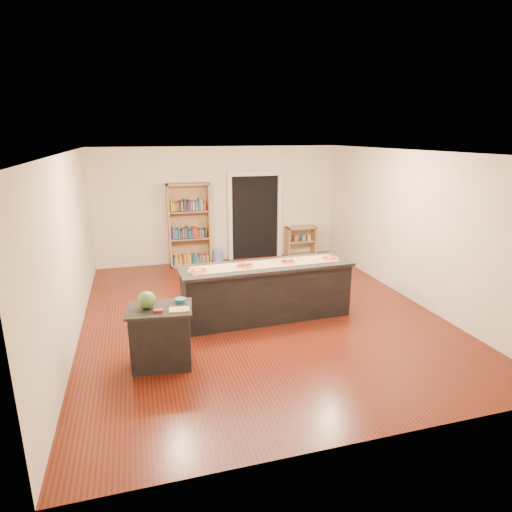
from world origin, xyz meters
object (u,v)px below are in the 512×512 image
object	(u,v)px
kitchen_island	(266,291)
watermelon	(147,300)
side_counter	(161,336)
waste_bin	(218,257)
bookshelf	(189,225)
low_shelf	(301,241)

from	to	relation	value
kitchen_island	watermelon	distance (m)	2.32
kitchen_island	side_counter	distance (m)	2.15
side_counter	watermelon	xyz separation A→B (m)	(-0.16, 0.03, 0.54)
side_counter	waste_bin	bearing A→B (deg)	76.92
bookshelf	low_shelf	size ratio (longest dim) A/B	2.53
kitchen_island	low_shelf	distance (m)	4.06
bookshelf	watermelon	size ratio (longest dim) A/B	8.35
kitchen_island	bookshelf	size ratio (longest dim) A/B	1.48
low_shelf	kitchen_island	bearing A→B (deg)	-119.91
low_shelf	watermelon	distance (m)	6.13
bookshelf	waste_bin	xyz separation A→B (m)	(0.65, -0.10, -0.81)
side_counter	watermelon	size ratio (longest dim) A/B	3.61
bookshelf	low_shelf	xyz separation A→B (m)	(2.87, 0.01, -0.60)
side_counter	watermelon	distance (m)	0.56
kitchen_island	low_shelf	size ratio (longest dim) A/B	3.75
waste_bin	watermelon	distance (m)	4.90
side_counter	bookshelf	xyz separation A→B (m)	(0.99, 4.62, 0.56)
kitchen_island	bookshelf	world-z (taller)	bookshelf
bookshelf	waste_bin	size ratio (longest dim) A/B	5.52
bookshelf	watermelon	bearing A→B (deg)	-104.07
watermelon	side_counter	bearing A→B (deg)	-10.49
kitchen_island	low_shelf	xyz separation A→B (m)	(2.02, 3.51, -0.10)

